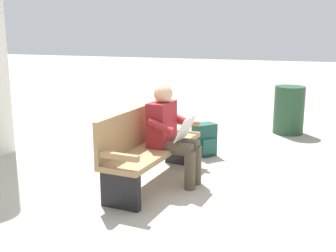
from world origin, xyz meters
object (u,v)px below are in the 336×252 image
(backpack, at_px, (205,140))
(person_seated, at_px, (170,132))
(trash_bin, at_px, (289,110))
(bench_near, at_px, (149,145))

(backpack, bearing_deg, person_seated, -4.66)
(person_seated, xyz_separation_m, trash_bin, (-3.01, 1.14, -0.22))
(bench_near, xyz_separation_m, trash_bin, (-3.08, 1.38, -0.05))
(bench_near, bearing_deg, trash_bin, 160.86)
(backpack, xyz_separation_m, trash_bin, (-1.79, 1.04, 0.18))
(bench_near, xyz_separation_m, person_seated, (-0.07, 0.24, 0.17))
(backpack, relative_size, trash_bin, 0.57)
(person_seated, distance_m, trash_bin, 3.23)
(bench_near, relative_size, trash_bin, 2.23)
(bench_near, bearing_deg, backpack, 170.20)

